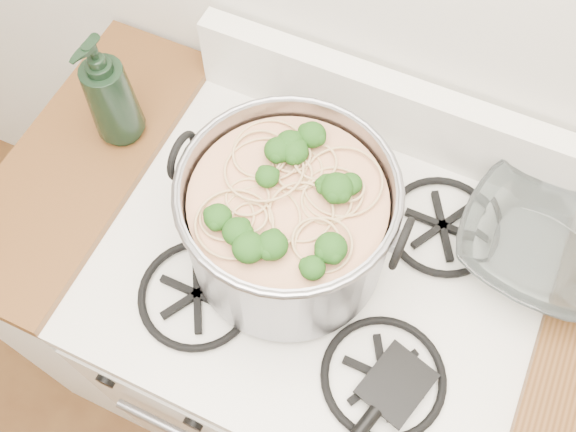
{
  "coord_description": "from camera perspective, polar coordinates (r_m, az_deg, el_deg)",
  "views": [
    {
      "loc": [
        0.13,
        0.82,
        1.94
      ],
      "look_at": [
        -0.06,
        1.25,
        1.06
      ],
      "focal_mm": 40.0,
      "sensor_mm": 36.0,
      "label": 1
    }
  ],
  "objects": [
    {
      "name": "gas_range",
      "position": [
        1.58,
        2.22,
        -10.96
      ],
      "size": [
        0.76,
        0.66,
        0.92
      ],
      "color": "white",
      "rests_on": "ground"
    },
    {
      "name": "glass_bowl",
      "position": [
        1.19,
        21.19,
        -2.59
      ],
      "size": [
        0.12,
        0.12,
        0.03
      ],
      "primitive_type": "imported",
      "rotation": [
        0.0,
        0.0,
        -0.1
      ],
      "color": "white",
      "rests_on": "gas_range"
    },
    {
      "name": "counter_left",
      "position": [
        1.67,
        -13.76,
        -3.39
      ],
      "size": [
        0.25,
        0.65,
        0.92
      ],
      "color": "silver",
      "rests_on": "ground"
    },
    {
      "name": "spatula",
      "position": [
        1.05,
        9.7,
        -14.39
      ],
      "size": [
        0.36,
        0.38,
        0.02
      ],
      "primitive_type": null,
      "rotation": [
        0.0,
        0.0,
        -0.28
      ],
      "color": "black",
      "rests_on": "gas_range"
    },
    {
      "name": "stock_pot",
      "position": [
        1.02,
        -0.0,
        -0.59
      ],
      "size": [
        0.37,
        0.34,
        0.23
      ],
      "color": "gray",
      "rests_on": "gas_range"
    },
    {
      "name": "bottle",
      "position": [
        1.2,
        -15.71,
        10.71
      ],
      "size": [
        0.1,
        0.1,
        0.24
      ],
      "primitive_type": "imported",
      "rotation": [
        0.0,
        0.0,
        -0.08
      ],
      "color": "black",
      "rests_on": "counter_left"
    }
  ]
}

